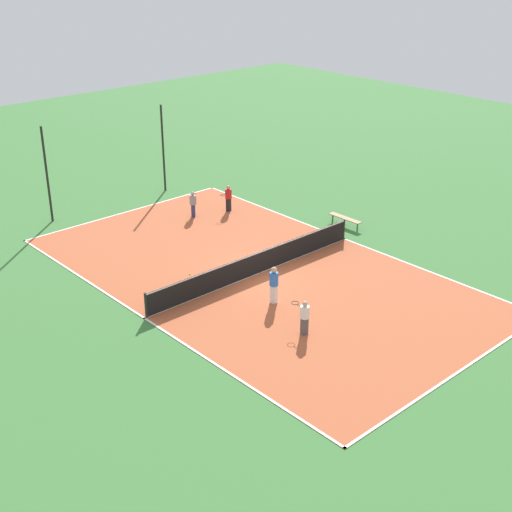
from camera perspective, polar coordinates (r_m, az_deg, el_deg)
name	(u,v)px	position (r m, az deg, el deg)	size (l,w,h in m)	color
ground_plane	(256,274)	(31.74, 0.00, -1.48)	(80.00, 80.00, 0.00)	#3D7538
court_surface	(256,274)	(31.74, 0.00, -1.46)	(11.99, 21.03, 0.02)	#B75633
tennis_net	(256,263)	(31.50, 0.00, -0.55)	(11.79, 0.10, 1.08)	black
bench	(345,219)	(37.16, 7.14, 2.99)	(0.36, 2.00, 0.45)	olive
player_near_white	(304,316)	(26.87, 3.90, -4.77)	(0.44, 0.97, 1.37)	#4C4C51
player_near_blue	(274,283)	(28.91, 1.44, -2.15)	(0.43, 0.43, 1.62)	white
player_coach_red	(228,197)	(38.73, -2.23, 4.77)	(0.99, 0.64, 1.45)	black
player_baseline_gray	(193,202)	(38.07, -5.06, 4.29)	(0.87, 0.92, 1.40)	navy
tennis_ball_near_net	(274,253)	(33.77, 1.44, 0.28)	(0.07, 0.07, 0.07)	#CCE033
tennis_ball_right_alley	(190,274)	(31.81, -5.31, -1.42)	(0.07, 0.07, 0.07)	#CCE033
fence_post_back_left	(47,175)	(38.31, -16.38, 6.24)	(0.12, 0.12, 5.08)	black
fence_post_back_right	(163,149)	(41.79, -7.44, 8.52)	(0.12, 0.12, 5.08)	black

